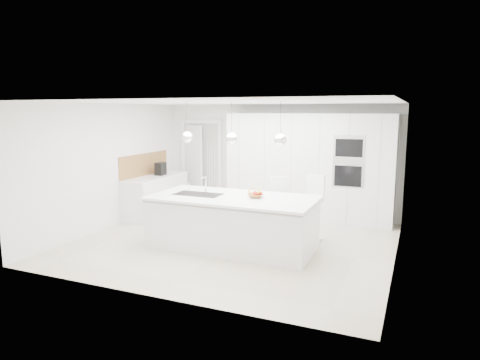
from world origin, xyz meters
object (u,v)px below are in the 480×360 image
at_px(island_base, 232,224).
at_px(bar_stool_left, 277,208).
at_px(fruit_bowl, 256,196).
at_px(bar_stool_right, 313,208).
at_px(espresso_machine, 161,169).

height_order(island_base, bar_stool_left, bar_stool_left).
bearing_deg(fruit_bowl, bar_stool_right, 48.58).
height_order(island_base, espresso_machine, espresso_machine).
bearing_deg(bar_stool_right, fruit_bowl, -113.29).
xyz_separation_m(island_base, fruit_bowl, (0.39, 0.12, 0.50)).
relative_size(espresso_machine, bar_stool_left, 0.25).
bearing_deg(fruit_bowl, island_base, -162.73).
bearing_deg(island_base, bar_stool_right, 40.72).
height_order(island_base, fruit_bowl, fruit_bowl).
bearing_deg(bar_stool_right, island_base, -121.15).
xyz_separation_m(fruit_bowl, bar_stool_left, (0.13, 0.77, -0.37)).
bearing_deg(espresso_machine, bar_stool_left, -20.44).
relative_size(island_base, bar_stool_right, 2.35).
bearing_deg(espresso_machine, bar_stool_right, -16.12).
relative_size(espresso_machine, bar_stool_right, 0.24).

